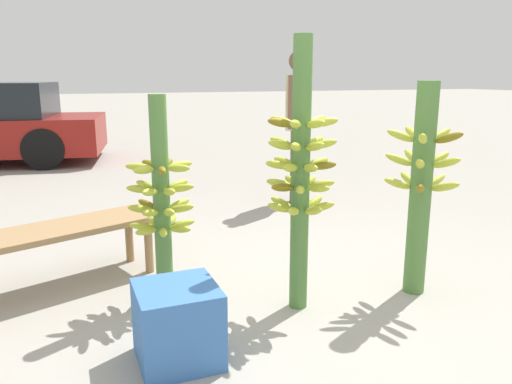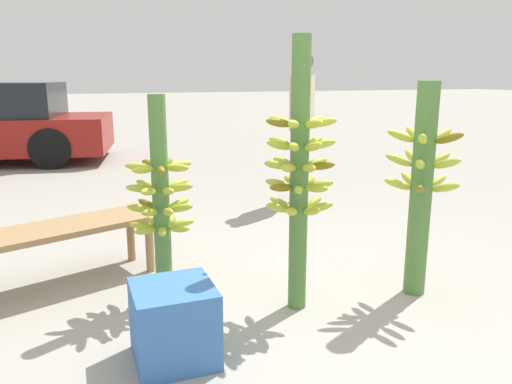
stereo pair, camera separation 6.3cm
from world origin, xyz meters
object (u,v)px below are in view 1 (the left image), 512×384
(banana_stalk_right, at_px, (421,185))
(vendor_person, at_px, (298,113))
(banana_stalk_left, at_px, (162,200))
(banana_stalk_center, at_px, (301,173))
(market_bench, at_px, (60,235))
(produce_crate, at_px, (178,324))

(banana_stalk_right, height_order, vendor_person, vendor_person)
(banana_stalk_left, xyz_separation_m, banana_stalk_center, (0.76, -0.39, 0.19))
(banana_stalk_center, xyz_separation_m, market_bench, (-1.36, 0.85, -0.48))
(banana_stalk_right, relative_size, produce_crate, 3.47)
(banana_stalk_left, xyz_separation_m, banana_stalk_right, (1.58, -0.48, 0.07))
(vendor_person, bearing_deg, banana_stalk_left, 176.52)
(banana_stalk_center, relative_size, banana_stalk_right, 1.19)
(banana_stalk_center, height_order, market_bench, banana_stalk_center)
(banana_stalk_left, bearing_deg, banana_stalk_right, -16.82)
(banana_stalk_left, height_order, banana_stalk_center, banana_stalk_center)
(banana_stalk_left, height_order, vendor_person, vendor_person)
(market_bench, xyz_separation_m, produce_crate, (0.53, -1.18, -0.17))
(banana_stalk_left, bearing_deg, produce_crate, -96.38)
(banana_stalk_right, relative_size, market_bench, 0.95)
(banana_stalk_left, distance_m, banana_stalk_center, 0.87)
(banana_stalk_left, bearing_deg, vendor_person, 46.22)
(vendor_person, distance_m, market_bench, 3.04)
(banana_stalk_right, bearing_deg, vendor_person, 82.15)
(market_bench, bearing_deg, banana_stalk_left, -56.96)
(banana_stalk_left, bearing_deg, banana_stalk_center, -27.56)
(market_bench, bearing_deg, banana_stalk_right, -43.10)
(banana_stalk_right, xyz_separation_m, market_bench, (-2.19, 0.94, -0.36))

